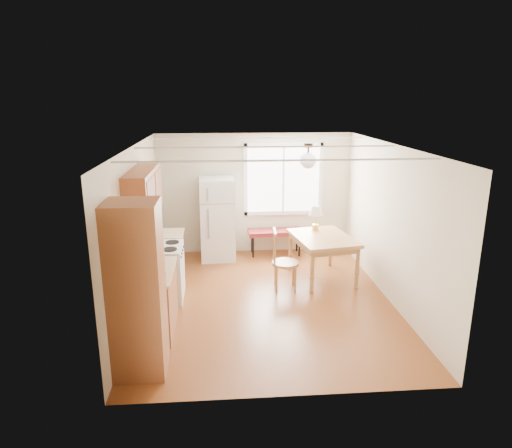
{
  "coord_description": "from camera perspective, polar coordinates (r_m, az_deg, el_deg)",
  "views": [
    {
      "loc": [
        -0.71,
        -6.81,
        3.21
      ],
      "look_at": [
        -0.13,
        0.51,
        1.15
      ],
      "focal_mm": 32.0,
      "sensor_mm": 36.0,
      "label": 1
    }
  ],
  "objects": [
    {
      "name": "kitchen_run",
      "position": [
        6.69,
        -12.95,
        -5.49
      ],
      "size": [
        0.65,
        3.4,
        2.2
      ],
      "color": "brown",
      "rests_on": "ground"
    },
    {
      "name": "room_shell",
      "position": [
        7.13,
        1.34,
        -0.31
      ],
      "size": [
        4.6,
        5.6,
        2.62
      ],
      "color": "#5B2B12",
      "rests_on": "ground"
    },
    {
      "name": "pendant_light",
      "position": [
        7.41,
        6.51,
        8.01
      ],
      "size": [
        0.26,
        0.26,
        0.4
      ],
      "color": "black",
      "rests_on": "room_shell"
    },
    {
      "name": "table_lamp",
      "position": [
        8.52,
        7.5,
        1.43
      ],
      "size": [
        0.26,
        0.26,
        0.46
      ],
      "rotation": [
        0.0,
        0.0,
        0.39
      ],
      "color": "gold",
      "rests_on": "dining_table"
    },
    {
      "name": "kettle",
      "position": [
        6.84,
        -12.87,
        -3.68
      ],
      "size": [
        0.11,
        0.11,
        0.22
      ],
      "color": "red",
      "rests_on": "kitchen_run"
    },
    {
      "name": "chair",
      "position": [
        7.75,
        2.98,
        -4.02
      ],
      "size": [
        0.46,
        0.46,
        1.05
      ],
      "rotation": [
        0.0,
        0.0,
        -0.05
      ],
      "color": "olive",
      "rests_on": "ground"
    },
    {
      "name": "dining_table",
      "position": [
        8.24,
        8.35,
        -2.24
      ],
      "size": [
        1.17,
        1.43,
        0.8
      ],
      "rotation": [
        0.0,
        0.0,
        0.17
      ],
      "color": "olive",
      "rests_on": "ground"
    },
    {
      "name": "refrigerator",
      "position": [
        9.21,
        -4.85,
        0.63
      ],
      "size": [
        0.71,
        0.73,
        1.66
      ],
      "rotation": [
        0.0,
        0.0,
        0.04
      ],
      "color": "white",
      "rests_on": "ground"
    },
    {
      "name": "coffee_maker",
      "position": [
        6.55,
        -13.2,
        -4.09
      ],
      "size": [
        0.26,
        0.31,
        0.4
      ],
      "rotation": [
        0.0,
        0.0,
        -0.3
      ],
      "color": "black",
      "rests_on": "kitchen_run"
    },
    {
      "name": "window_unit",
      "position": [
        9.53,
        3.44,
        5.59
      ],
      "size": [
        1.64,
        0.05,
        1.51
      ],
      "color": "white",
      "rests_on": "room_shell"
    },
    {
      "name": "bench",
      "position": [
        9.51,
        2.46,
        -1.11
      ],
      "size": [
        1.17,
        0.49,
        0.53
      ],
      "rotation": [
        0.0,
        0.0,
        0.06
      ],
      "color": "maroon",
      "rests_on": "ground"
    }
  ]
}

